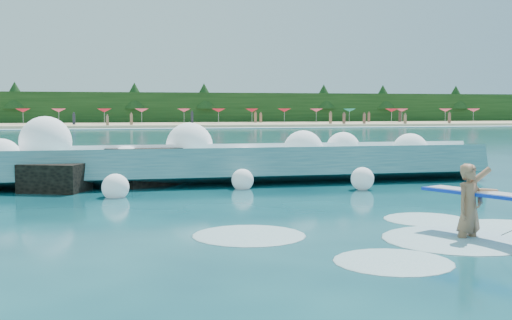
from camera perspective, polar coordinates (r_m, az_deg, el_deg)
name	(u,v)px	position (r m, az deg, el deg)	size (l,w,h in m)	color
ground	(209,224)	(13.87, -4.19, -5.71)	(200.00, 200.00, 0.00)	#083441
beach	(122,125)	(91.54, -11.80, 3.06)	(140.00, 20.00, 0.40)	tan
wet_band	(124,129)	(80.55, -11.62, 2.75)	(140.00, 5.00, 0.08)	silver
treeline	(120,109)	(101.50, -11.96, 4.50)	(140.00, 4.00, 5.00)	black
breaking_wave	(216,166)	(21.60, -3.60, -0.51)	(18.58, 2.87, 1.60)	teal
rock_cluster	(44,174)	(20.92, -18.30, -1.22)	(8.30, 3.40, 1.40)	black
surfer_with_board	(472,206)	(12.72, 18.68, -3.93)	(1.48, 2.91, 1.75)	#A9704F
wave_spray	(200,151)	(21.47, -5.00, 0.78)	(15.07, 4.84, 2.35)	white
surf_foam	(436,237)	(12.96, 15.68, -6.59)	(8.95, 5.45, 0.14)	silver
beach_umbrellas	(122,110)	(92.86, -11.82, 4.34)	(111.76, 6.20, 0.50)	#15837C
beachgoers	(217,119)	(89.47, -3.45, 3.68)	(106.46, 12.97, 1.91)	#3F332D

